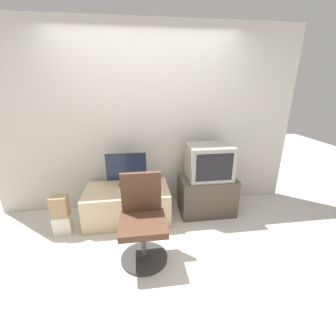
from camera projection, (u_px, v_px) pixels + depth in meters
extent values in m
plane|color=beige|center=(158.00, 260.00, 2.45)|extent=(12.00, 12.00, 0.00)
cube|color=beige|center=(147.00, 122.00, 3.23)|extent=(4.40, 0.05, 2.60)
cube|color=#CCB289|center=(128.00, 204.00, 3.15)|extent=(1.15, 0.66, 0.46)
cube|color=#4C4238|center=(206.00, 195.00, 3.31)|extent=(0.79, 0.50, 0.55)
cylinder|color=#2D2D2D|center=(128.00, 185.00, 3.18)|extent=(0.24, 0.24, 0.02)
cylinder|color=#2D2D2D|center=(127.00, 182.00, 3.16)|extent=(0.09, 0.09, 0.08)
cube|color=#2D2D2D|center=(126.00, 167.00, 3.09)|extent=(0.55, 0.01, 0.39)
cube|color=#19233D|center=(126.00, 167.00, 3.08)|extent=(0.52, 0.02, 0.36)
cube|color=silver|center=(129.00, 191.00, 2.99)|extent=(0.29, 0.12, 0.01)
ellipsoid|color=#4C4C51|center=(144.00, 189.00, 3.03)|extent=(0.06, 0.03, 0.03)
cube|color=gray|center=(209.00, 162.00, 3.14)|extent=(0.61, 0.48, 0.48)
cube|color=black|center=(215.00, 168.00, 2.92)|extent=(0.50, 0.01, 0.37)
cylinder|color=#333333|center=(144.00, 258.00, 2.47)|extent=(0.51, 0.51, 0.03)
cylinder|color=#4C4C51|center=(144.00, 242.00, 2.40)|extent=(0.05, 0.05, 0.39)
cube|color=#513323|center=(143.00, 224.00, 2.32)|extent=(0.48, 0.48, 0.07)
cube|color=#513323|center=(141.00, 192.00, 2.43)|extent=(0.43, 0.05, 0.45)
cube|color=beige|center=(63.00, 224.00, 2.88)|extent=(0.22, 0.16, 0.25)
cube|color=#A3845B|center=(60.00, 206.00, 2.79)|extent=(0.20, 0.15, 0.27)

